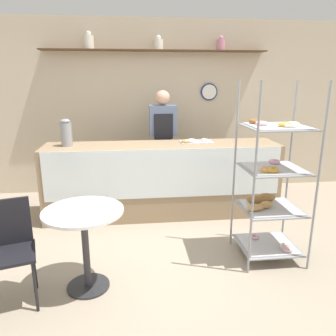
% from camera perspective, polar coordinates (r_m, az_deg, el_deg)
% --- Properties ---
extents(ground_plane, '(14.00, 14.00, 0.00)m').
position_cam_1_polar(ground_plane, '(3.71, 0.62, -13.91)').
color(ground_plane, gray).
extents(back_wall, '(10.00, 0.30, 2.70)m').
position_cam_1_polar(back_wall, '(5.37, -2.13, 10.54)').
color(back_wall, beige).
rests_on(back_wall, ground_plane).
extents(display_counter, '(3.09, 0.65, 0.98)m').
position_cam_1_polar(display_counter, '(4.44, -0.94, -2.01)').
color(display_counter, '#937A5B').
rests_on(display_counter, ground_plane).
extents(pastry_rack, '(0.63, 0.59, 1.80)m').
position_cam_1_polar(pastry_rack, '(3.44, 17.52, -3.07)').
color(pastry_rack, gray).
rests_on(pastry_rack, ground_plane).
extents(person_worker, '(0.39, 0.23, 1.65)m').
position_cam_1_polar(person_worker, '(4.88, -0.90, 4.63)').
color(person_worker, '#282833').
rests_on(person_worker, ground_plane).
extents(cafe_table, '(0.68, 0.68, 0.75)m').
position_cam_1_polar(cafe_table, '(2.94, -14.35, -10.45)').
color(cafe_table, '#262628').
rests_on(cafe_table, ground_plane).
extents(cafe_chair, '(0.47, 0.47, 0.87)m').
position_cam_1_polar(cafe_chair, '(3.02, -25.93, -11.46)').
color(cafe_chair, black).
rests_on(cafe_chair, ground_plane).
extents(coffee_carafe, '(0.14, 0.14, 0.35)m').
position_cam_1_polar(coffee_carafe, '(4.37, -17.31, 5.86)').
color(coffee_carafe, gray).
rests_on(coffee_carafe, display_counter).
extents(donut_tray_counter, '(0.44, 0.25, 0.05)m').
position_cam_1_polar(donut_tray_counter, '(4.44, 4.52, 4.68)').
color(donut_tray_counter, silver).
rests_on(donut_tray_counter, display_counter).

